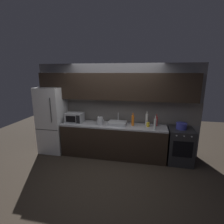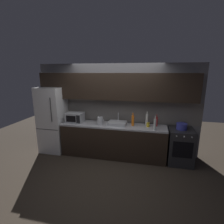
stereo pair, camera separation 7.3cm
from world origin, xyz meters
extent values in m
plane|color=#2D261E|center=(0.00, 0.00, 0.00)|extent=(10.00, 10.00, 0.00)
cube|color=slate|center=(0.00, 1.30, 1.25)|extent=(4.53, 0.10, 2.50)
cube|color=slate|center=(0.00, 1.25, 1.20)|extent=(4.53, 0.01, 0.60)
cube|color=black|center=(0.00, 1.08, 1.90)|extent=(4.17, 0.34, 0.70)
cube|color=black|center=(0.00, 0.90, 0.43)|extent=(2.79, 0.60, 0.86)
cube|color=#9E9EA3|center=(0.00, 0.90, 0.88)|extent=(2.79, 0.60, 0.04)
cube|color=white|center=(-1.78, 0.90, 0.93)|extent=(0.68, 0.66, 1.86)
cube|color=black|center=(-1.78, 0.57, 0.75)|extent=(0.67, 0.00, 0.01)
cylinder|color=#333333|center=(-1.59, 0.55, 1.30)|extent=(0.02, 0.02, 0.65)
cube|color=#232326|center=(1.74, 0.90, 0.45)|extent=(0.60, 0.60, 0.90)
cube|color=black|center=(1.74, 0.60, 0.50)|extent=(0.45, 0.01, 0.40)
cylinder|color=#B2B2B7|center=(1.57, 0.59, 0.83)|extent=(0.03, 0.02, 0.03)
cylinder|color=#B2B2B7|center=(1.74, 0.59, 0.83)|extent=(0.03, 0.02, 0.03)
cylinder|color=#B2B2B7|center=(1.90, 0.59, 0.83)|extent=(0.03, 0.02, 0.03)
cube|color=#A8AAAF|center=(-1.10, 0.92, 1.04)|extent=(0.46, 0.34, 0.27)
cube|color=black|center=(-1.14, 0.75, 1.04)|extent=(0.28, 0.01, 0.18)
cube|color=black|center=(-0.93, 0.75, 1.04)|extent=(0.10, 0.01, 0.22)
cube|color=#ADAFB5|center=(0.11, 0.93, 0.94)|extent=(0.48, 0.38, 0.08)
cylinder|color=silver|center=(0.11, 1.06, 1.09)|extent=(0.02, 0.02, 0.22)
cylinder|color=#B7BABF|center=(-0.34, 0.83, 1.01)|extent=(0.15, 0.15, 0.21)
sphere|color=black|center=(-0.34, 0.83, 1.12)|extent=(0.02, 0.02, 0.02)
cone|color=#B7BABF|center=(-0.25, 0.83, 1.05)|extent=(0.03, 0.03, 0.05)
cylinder|color=orange|center=(0.52, 0.93, 1.04)|extent=(0.07, 0.07, 0.27)
cylinder|color=orange|center=(0.52, 0.93, 1.21)|extent=(0.03, 0.03, 0.07)
cylinder|color=silver|center=(1.07, 0.71, 1.04)|extent=(0.06, 0.06, 0.27)
cylinder|color=silver|center=(1.07, 0.71, 1.21)|extent=(0.02, 0.02, 0.07)
cylinder|color=silver|center=(0.88, 1.08, 1.05)|extent=(0.07, 0.07, 0.30)
cylinder|color=silver|center=(0.88, 1.08, 1.23)|extent=(0.03, 0.03, 0.07)
cylinder|color=#A82323|center=(1.12, 1.01, 1.02)|extent=(0.06, 0.06, 0.25)
cylinder|color=#A82323|center=(1.12, 1.01, 1.18)|extent=(0.02, 0.02, 0.07)
cylinder|color=gold|center=(0.91, 0.92, 0.95)|extent=(0.08, 0.08, 0.11)
cylinder|color=#333899|center=(1.72, 0.90, 0.97)|extent=(0.25, 0.25, 0.14)
cylinder|color=#333899|center=(1.72, 0.90, 1.05)|extent=(0.25, 0.25, 0.02)
camera|label=1|loc=(0.83, -3.33, 2.28)|focal=27.10mm
camera|label=2|loc=(0.90, -3.31, 2.28)|focal=27.10mm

